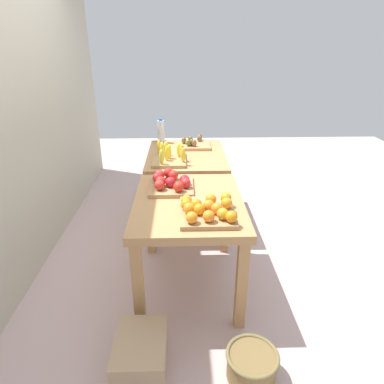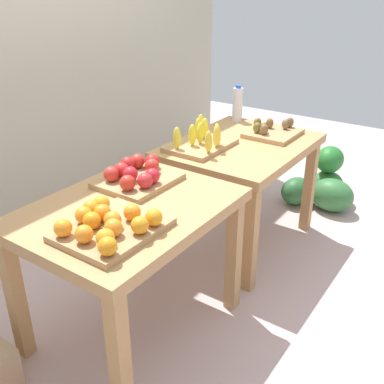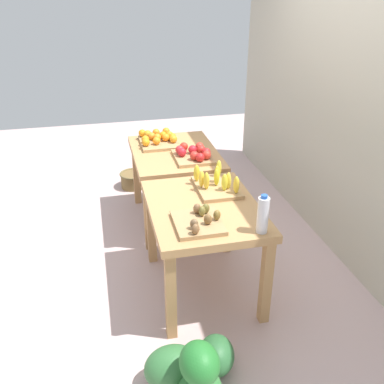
{
  "view_description": "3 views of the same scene",
  "coord_description": "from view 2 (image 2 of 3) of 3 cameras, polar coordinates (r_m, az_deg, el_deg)",
  "views": [
    {
      "loc": [
        -2.77,
        0.04,
        1.81
      ],
      "look_at": [
        -0.07,
        -0.04,
        0.6
      ],
      "focal_mm": 31.29,
      "sensor_mm": 36.0,
      "label": 1
    },
    {
      "loc": [
        -1.95,
        -1.34,
        1.73
      ],
      "look_at": [
        -0.01,
        0.0,
        0.61
      ],
      "focal_mm": 41.72,
      "sensor_mm": 36.0,
      "label": 2
    },
    {
      "loc": [
        3.25,
        -0.71,
        2.28
      ],
      "look_at": [
        -0.03,
        0.05,
        0.57
      ],
      "focal_mm": 40.32,
      "sensor_mm": 36.0,
      "label": 3
    }
  ],
  "objects": [
    {
      "name": "display_table_left",
      "position": [
        2.22,
        -8.05,
        -4.27
      ],
      "size": [
        1.04,
        0.8,
        0.76
      ],
      "color": "tan",
      "rests_on": "ground_plane"
    },
    {
      "name": "kiwi_bin",
      "position": [
        3.18,
        10.2,
        7.67
      ],
      "size": [
        0.37,
        0.33,
        0.1
      ],
      "color": "tan",
      "rests_on": "display_table_right"
    },
    {
      "name": "watermelon_pile",
      "position": [
        3.92,
        16.35,
        0.86
      ],
      "size": [
        0.61,
        0.62,
        0.48
      ],
      "color": "#317436",
      "rests_on": "ground_plane"
    },
    {
      "name": "water_bottle",
      "position": [
        3.47,
        5.85,
        11.12
      ],
      "size": [
        0.08,
        0.08,
        0.27
      ],
      "color": "silver",
      "rests_on": "display_table_right"
    },
    {
      "name": "banana_crate",
      "position": [
        2.88,
        1.16,
        6.58
      ],
      "size": [
        0.44,
        0.33,
        0.17
      ],
      "color": "tan",
      "rests_on": "display_table_right"
    },
    {
      "name": "ground_plane",
      "position": [
        2.93,
        0.2,
        -10.81
      ],
      "size": [
        8.0,
        8.0,
        0.0
      ],
      "primitive_type": "plane",
      "color": "#C3A6A4"
    },
    {
      "name": "display_table_right",
      "position": [
        3.05,
        6.23,
        4.32
      ],
      "size": [
        1.04,
        0.8,
        0.76
      ],
      "color": "tan",
      "rests_on": "ground_plane"
    },
    {
      "name": "back_wall",
      "position": [
        3.33,
        -20.52,
        19.92
      ],
      "size": [
        4.4,
        0.12,
        3.0
      ],
      "primitive_type": "cube",
      "color": "#BAB49E",
      "rests_on": "ground_plane"
    },
    {
      "name": "apple_bin",
      "position": [
        2.38,
        -7.05,
        2.16
      ],
      "size": [
        0.41,
        0.34,
        0.11
      ],
      "color": "tan",
      "rests_on": "display_table_left"
    },
    {
      "name": "orange_bin",
      "position": [
        1.92,
        -10.58,
        -4.18
      ],
      "size": [
        0.44,
        0.37,
        0.11
      ],
      "color": "tan",
      "rests_on": "display_table_left"
    }
  ]
}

